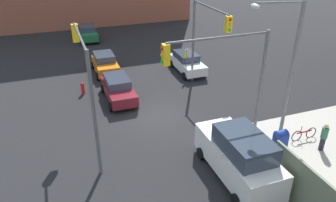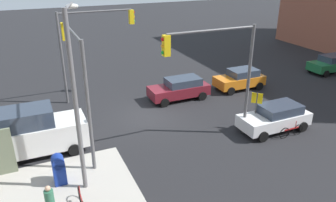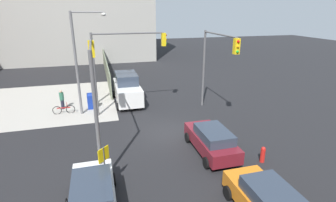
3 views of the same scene
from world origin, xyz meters
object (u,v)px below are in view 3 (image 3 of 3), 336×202
Objects in this scene: mailbox_blue at (91,100)px; sedan_white at (93,195)px; hatchback_maroon at (212,140)px; bicycle_leaning_on_fence at (64,110)px; traffic_signal_nw_corner at (94,81)px; traffic_signal_ne_corner at (123,57)px; fire_hydrant at (263,154)px; van_white_delivery at (127,89)px; traffic_signal_se_corner at (215,57)px; street_lamp_corner at (80,56)px; coupe_orange at (267,201)px; pedestrian_crossing at (62,99)px.

mailbox_blue is 0.33× the size of sedan_white.
hatchback_maroon is 12.71m from bicycle_leaning_on_fence.
traffic_signal_ne_corner is (6.93, -2.24, 0.02)m from traffic_signal_nw_corner.
fire_hydrant is 0.17× the size of van_white_delivery.
traffic_signal_se_corner reaches higher than sedan_white.
street_lamp_corner is at bearing 157.97° from mailbox_blue.
mailbox_blue is at bearing 0.45° from sedan_white.
coupe_orange is 0.73× the size of van_white_delivery.
traffic_signal_ne_corner is at bearing 27.74° from hatchback_maroon.
street_lamp_corner is (7.54, 0.94, 0.07)m from traffic_signal_nw_corner.
sedan_white is 13.51m from pedestrian_crossing.
street_lamp_corner is (0.60, 3.18, 0.05)m from traffic_signal_ne_corner.
traffic_signal_nw_corner is at bearing 118.27° from traffic_signal_se_corner.
traffic_signal_nw_corner is at bearing 164.25° from van_white_delivery.
traffic_signal_se_corner is 1.45× the size of hatchback_maroon.
bicycle_leaning_on_fence is at bearing 45.43° from hatchback_maroon.
traffic_signal_se_corner reaches higher than mailbox_blue.
traffic_signal_se_corner is 1.20× the size of van_white_delivery.
van_white_delivery reaches higher than sedan_white.
mailbox_blue is 1.52× the size of fire_hydrant.
mailbox_blue is 0.26× the size of van_white_delivery.
traffic_signal_nw_corner is 9.49m from bicycle_leaning_on_fence.
traffic_signal_se_corner is 8.56m from van_white_delivery.
traffic_signal_nw_corner is at bearing 45.30° from coupe_orange.
hatchback_maroon is at bearing -0.34° from coupe_orange.
traffic_signal_se_corner reaches higher than bicycle_leaning_on_fence.
street_lamp_corner is 5.59× the size of mailbox_blue.
mailbox_blue is at bearing 132.81° from pedestrian_crossing.
van_white_delivery is (4.73, 6.30, -3.35)m from traffic_signal_se_corner.
van_white_delivery is at bearing -74.09° from bicycle_leaning_on_fence.
traffic_signal_se_corner reaches higher than van_white_delivery.
pedestrian_crossing is at bearing 65.90° from traffic_signal_ne_corner.
traffic_signal_ne_corner reaches higher than van_white_delivery.
traffic_signal_nw_corner is at bearing -176.69° from mailbox_blue.
hatchback_maroon is 2.68× the size of pedestrian_crossing.
sedan_white is 7.46m from hatchback_maroon.
traffic_signal_nw_corner is 1.45× the size of hatchback_maroon.
street_lamp_corner is at bearing 40.91° from hatchback_maroon.
fire_hydrant is at bearing -140.60° from mailbox_blue.
traffic_signal_nw_corner is at bearing -161.44° from bicycle_leaning_on_fence.
van_white_delivery is (12.14, 6.00, 0.79)m from fire_hydrant.
sedan_white is (-10.98, 2.64, -3.81)m from traffic_signal_ne_corner.
hatchback_maroon is at bearing -152.26° from traffic_signal_ne_corner.
van_white_delivery is at bearing 150.30° from pedestrian_crossing.
hatchback_maroon is (5.37, -0.03, 0.00)m from coupe_orange.
traffic_signal_nw_corner is 1.20× the size of van_white_delivery.
traffic_signal_nw_corner is 7.60m from street_lamp_corner.
mailbox_blue is 14.50m from fire_hydrant.
fire_hydrant is (-7.41, 0.30, -4.15)m from traffic_signal_se_corner.
pedestrian_crossing is 0.95× the size of bicycle_leaning_on_fence.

